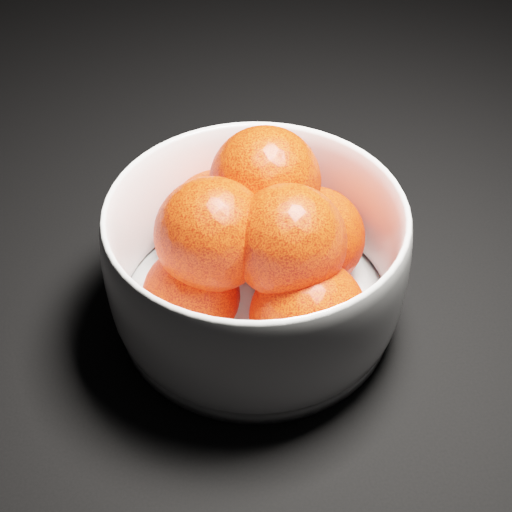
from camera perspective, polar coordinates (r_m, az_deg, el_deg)
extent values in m
cylinder|color=white|center=(0.59, 0.00, -3.99)|extent=(0.22, 0.22, 0.01)
sphere|color=#FF270A|center=(0.58, 4.64, 1.49)|extent=(0.08, 0.08, 0.08)
sphere|color=#FF270A|center=(0.59, -3.00, 2.92)|extent=(0.08, 0.08, 0.08)
sphere|color=#FF270A|center=(0.53, -5.19, -3.14)|extent=(0.07, 0.07, 0.07)
sphere|color=#FF270A|center=(0.52, 4.20, -4.86)|extent=(0.09, 0.09, 0.09)
sphere|color=#FF270A|center=(0.56, 0.73, 5.96)|extent=(0.09, 0.09, 0.09)
sphere|color=#FF270A|center=(0.51, -3.53, 1.72)|extent=(0.08, 0.08, 0.08)
sphere|color=#FF270A|center=(0.50, 2.61, 1.15)|extent=(0.08, 0.08, 0.08)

